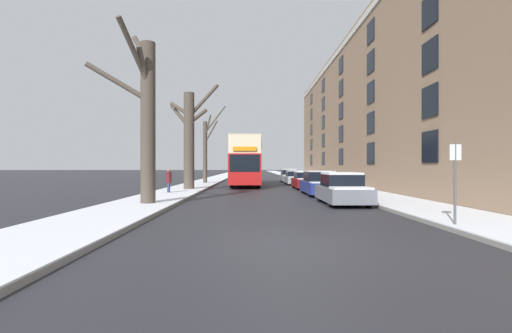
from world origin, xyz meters
TOP-DOWN VIEW (x-y plane):
  - ground_plane at (0.00, 0.00)m, footprint 320.00×320.00m
  - sidewalk_left at (-5.88, 53.00)m, footprint 3.10×130.00m
  - sidewalk_right at (5.88, 53.00)m, footprint 3.10×130.00m
  - terrace_facade_right at (11.92, 24.40)m, footprint 9.10×45.38m
  - bare_tree_left_0 at (-5.62, 7.49)m, footprint 2.92×3.46m
  - bare_tree_left_1 at (-5.46, 17.06)m, footprint 3.82×2.02m
  - bare_tree_left_2 at (-5.46, 26.02)m, footprint 2.20×1.69m
  - double_decker_bus at (-1.51, 23.78)m, footprint 2.57×11.34m
  - parked_car_0 at (3.23, 8.33)m, footprint 1.85×3.95m
  - parked_car_1 at (3.23, 13.58)m, footprint 1.89×4.57m
  - parked_car_2 at (3.23, 19.28)m, footprint 1.77×4.04m
  - parked_car_3 at (3.23, 25.42)m, footprint 1.87×4.16m
  - parked_car_4 at (3.23, 31.15)m, footprint 1.84×4.33m
  - oncoming_van at (-2.35, 40.16)m, footprint 1.92×5.51m
  - pedestrian_left_sidewalk at (-6.09, 13.54)m, footprint 0.35×0.35m
  - street_sign_post at (4.63, 1.82)m, footprint 0.32×0.07m

SIDE VIEW (x-z plane):
  - ground_plane at x=0.00m, z-range 0.00..0.00m
  - sidewalk_left at x=-5.88m, z-range 0.00..0.16m
  - sidewalk_right at x=5.88m, z-range 0.00..0.16m
  - parked_car_3 at x=3.23m, z-range -0.05..1.31m
  - parked_car_2 at x=3.23m, z-range -0.05..1.32m
  - parked_car_4 at x=3.23m, z-range -0.06..1.41m
  - parked_car_0 at x=3.23m, z-range -0.06..1.41m
  - parked_car_1 at x=3.23m, z-range -0.06..1.42m
  - pedestrian_left_sidewalk at x=-6.09m, z-range 0.08..1.67m
  - oncoming_van at x=-2.35m, z-range 0.10..2.36m
  - street_sign_post at x=4.63m, z-range 0.18..2.58m
  - double_decker_bus at x=-1.51m, z-range 0.28..4.52m
  - bare_tree_left_2 at x=-5.46m, z-range -0.43..7.36m
  - bare_tree_left_1 at x=-5.46m, z-range -0.07..7.79m
  - bare_tree_left_0 at x=-5.62m, z-range 0.16..7.89m
  - terrace_facade_right at x=11.92m, z-range 0.00..13.39m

